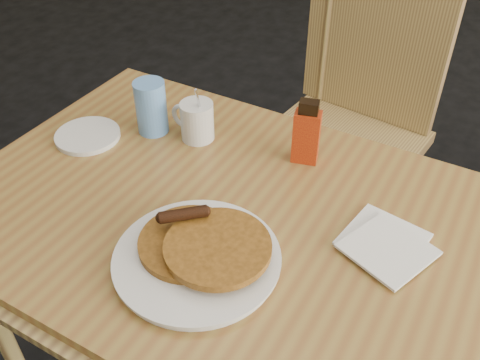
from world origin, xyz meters
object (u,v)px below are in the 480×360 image
at_px(main_table, 231,227).
at_px(coffee_mug, 196,120).
at_px(syrup_bottle, 306,134).
at_px(chair_main_far, 356,101).
at_px(pancake_plate, 199,254).
at_px(blue_tumbler, 151,107).

xyz_separation_m(main_table, coffee_mug, (-0.21, 0.18, 0.09)).
bearing_deg(syrup_bottle, chair_main_far, 80.71).
distance_m(chair_main_far, syrup_bottle, 0.58).
height_order(chair_main_far, pancake_plate, chair_main_far).
relative_size(pancake_plate, syrup_bottle, 2.00).
height_order(main_table, chair_main_far, chair_main_far).
distance_m(syrup_bottle, blue_tumbler, 0.38).
xyz_separation_m(chair_main_far, pancake_plate, (0.05, -0.92, 0.16)).
bearing_deg(chair_main_far, main_table, -83.55).
xyz_separation_m(pancake_plate, syrup_bottle, (0.03, 0.38, 0.05)).
distance_m(main_table, syrup_bottle, 0.27).
bearing_deg(syrup_bottle, pancake_plate, -110.97).
relative_size(main_table, chair_main_far, 1.20).
distance_m(pancake_plate, syrup_bottle, 0.38).
bearing_deg(blue_tumbler, chair_main_far, 64.71).
bearing_deg(syrup_bottle, coffee_mug, 174.89).
xyz_separation_m(pancake_plate, coffee_mug, (-0.23, 0.32, 0.03)).
relative_size(syrup_bottle, blue_tumbler, 1.17).
bearing_deg(pancake_plate, blue_tumbler, 139.43).
relative_size(chair_main_far, syrup_bottle, 6.63).
relative_size(coffee_mug, syrup_bottle, 0.96).
height_order(main_table, blue_tumbler, blue_tumbler).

